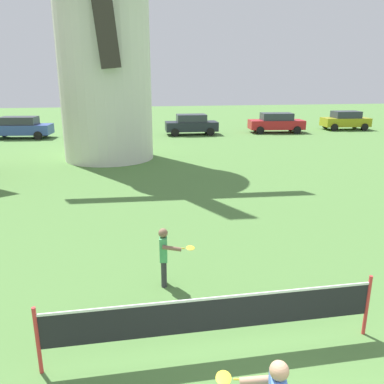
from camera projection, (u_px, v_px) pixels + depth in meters
name	position (u px, v px, depth m)	size (l,w,h in m)	color
windmill	(103.00, 34.00, 19.51)	(8.78, 5.44, 13.39)	silver
tennis_net	(214.00, 314.00, 6.02)	(5.31, 0.06, 1.10)	red
player_far	(165.00, 254.00, 8.02)	(0.72, 0.58, 1.28)	#333338
parked_car_blue	(20.00, 127.00, 28.20)	(4.58, 2.27, 1.56)	#334C99
parked_car_silver	(112.00, 125.00, 29.46)	(3.99, 1.95, 1.56)	silver
parked_car_black	(191.00, 124.00, 30.05)	(4.05, 1.99, 1.56)	#1E232D
parked_car_red	(276.00, 122.00, 31.23)	(4.51, 2.28, 1.56)	red
parked_car_mustard	(345.00, 120.00, 33.04)	(3.99, 2.13, 1.56)	#999919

